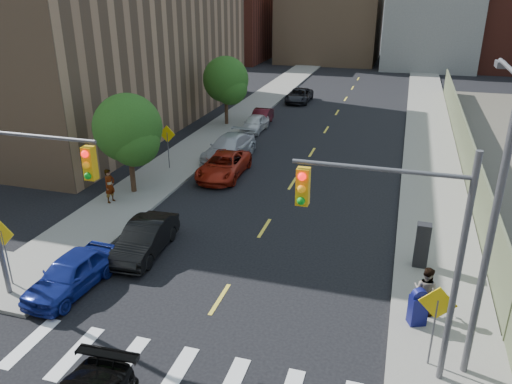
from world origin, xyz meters
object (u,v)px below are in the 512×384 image
Objects in this scene: parked_car_red at (224,165)px; parked_car_maroon at (261,117)px; parked_car_blue at (71,274)px; pedestrian_east at (426,290)px; mailbox at (418,307)px; payphone at (422,245)px; parked_car_grey at (299,95)px; parked_car_white at (255,123)px; parked_car_silver at (229,148)px; parked_car_black at (145,239)px; pedestrian_west at (110,186)px.

parked_car_maroon is (-1.19, 12.16, -0.08)m from parked_car_red.
parked_car_blue reaches higher than parked_car_maroon.
parked_car_blue reaches higher than parked_car_red.
pedestrian_east reaches higher than parked_car_red.
parked_car_maroon is 26.67m from mailbox.
payphone is 3.16m from pedestrian_east.
parked_car_grey is at bearing 112.06° from payphone.
parked_car_white is 2.15× the size of pedestrian_east.
pedestrian_east reaches higher than parked_car_blue.
parked_car_maroon is 9.24m from parked_car_grey.
parked_car_red is at bearing -19.22° from pedestrian_east.
parked_car_white is 24.74m from mailbox.
mailbox is at bearing -90.76° from payphone.
parked_car_blue is at bearing -88.29° from parked_car_white.
parked_car_red is 0.94× the size of parked_car_silver.
parked_car_white is 21.49m from payphone.
parked_car_blue is 22.95m from parked_car_white.
parked_car_black reaches higher than parked_car_red.
parked_car_silver is at bearing -89.56° from parked_car_maroon.
parked_car_blue is at bearing -97.03° from parked_car_red.
parked_car_blue reaches higher than parked_car_white.
parked_car_black is at bearing -168.72° from payphone.
payphone is (12.26, -17.64, 0.44)m from parked_car_white.
parked_car_red is at bearing 86.08° from parked_car_black.
payphone reaches higher than pedestrian_west.
parked_car_blue is 13.00m from parked_car_red.
parked_car_grey is (1.30, 34.26, -0.06)m from parked_car_blue.
parked_car_red is 1.07× the size of parked_car_grey.
parked_car_blue is 12.43m from mailbox.
payphone reaches higher than parked_car_red.
mailbox is 0.72× the size of payphone.
parked_car_grey reaches higher than parked_car_white.
pedestrian_west reaches higher than parked_car_white.
parked_car_silver reaches higher than parked_car_blue.
parked_car_silver is 3.06× the size of pedestrian_east.
parked_car_white is (-1.10, 10.01, -0.06)m from parked_car_red.
payphone is at bearing -86.51° from pedestrian_west.
parked_car_black is 21.86m from parked_car_maroon.
parked_car_white is 0.80× the size of parked_car_grey.
parked_car_silver is 6.92m from parked_car_white.
parked_car_blue is 12.75m from pedestrian_east.
parked_car_black is 9.67m from parked_car_red.
parked_car_maroon is 2.79× the size of mailbox.
parked_car_red is 1.34× the size of parked_car_maroon.
pedestrian_east is at bearing -43.24° from parked_car_silver.
parked_car_red is at bearing 110.35° from mailbox.
parked_car_silver is 3.98× the size of mailbox.
pedestrian_west is (-15.25, 5.97, 0.25)m from mailbox.
parked_car_maroon is 2.01× the size of payphone.
parked_car_silver is (-0.76, 3.10, 0.08)m from parked_car_red.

